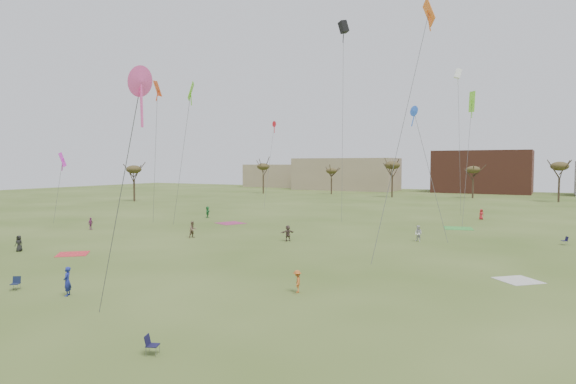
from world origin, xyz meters
The scene contains 22 objects.
ground centered at (0.00, 0.00, 0.00)m, with size 260.00×260.00×0.00m, color #344B17.
flyer_near_right centered at (-3.82, -9.90, 0.91)m, with size 0.67×0.44×1.82m, color navy.
spectator_fore_b centered at (-12.51, 12.73, 0.92)m, with size 0.90×0.70×1.85m, color #806351.
spectator_fore_c centered at (-2.01, 15.65, 0.86)m, with size 1.59×0.51×1.71m, color brown.
flyer_mid_a centered at (-21.34, -1.83, 0.76)m, with size 0.74×0.48×1.52m, color black.
flyer_mid_b centered at (8.46, -2.35, 0.72)m, with size 0.93×0.54×1.45m, color #B95C22.
spectator_mid_d centered at (-28.17, 11.89, 0.76)m, with size 0.89×0.37×1.53m, color #943D79.
spectator_mid_e centered at (10.33, 22.01, 0.85)m, with size 0.83×0.65×1.71m, color silver.
flyer_far_a centered at (-23.70, 29.78, 0.87)m, with size 1.61×0.51×1.73m, color #287839.
flyer_far_b centered at (13.56, 47.10, 0.77)m, with size 0.76×0.49×1.55m, color red.
blanket_red centered at (-15.71, -0.34, 0.00)m, with size 2.63×2.63×0.03m, color red.
blanket_cream centered at (20.73, 7.95, 0.00)m, with size 2.58×2.58×0.03m, color beige.
blanket_plum centered at (-16.49, 25.61, 0.00)m, with size 3.39×3.39×0.03m, color #992F5B.
blanket_olive centered at (12.29, 35.10, 0.00)m, with size 3.42×3.42×0.03m, color green.
camp_chair_left centered at (-8.01, -10.61, 0.26)m, with size 0.72×0.73×0.87m.
camp_chair_center centered at (7.65, -14.40, 0.26)m, with size 0.70×0.67×0.87m.
camp_chair_right centered at (23.93, 26.97, 0.26)m, with size 0.70×0.68×0.87m.
kites_aloft centered at (4.18, 28.53, 19.31)m, with size 67.84×66.54×25.41m.
tree_line centered at (-2.85, 79.12, 7.09)m, with size 117.44×49.32×8.91m.
building_tan centered at (-35.00, 115.00, 5.00)m, with size 32.00×14.00×10.00m, color #937F60.
building_brick centered at (5.00, 120.00, 6.00)m, with size 26.00×16.00×12.00m, color brown.
building_tan_west centered at (-65.00, 122.00, 4.00)m, with size 20.00×12.00×8.00m, color #937F60.
Camera 1 is at (22.64, -29.71, 8.25)m, focal length 30.40 mm.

